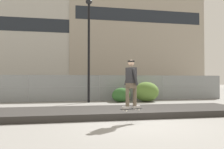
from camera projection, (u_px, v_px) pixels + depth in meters
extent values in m
plane|color=gray|center=(136.00, 124.00, 7.95)|extent=(120.00, 120.00, 0.00)
cube|color=#33302D|center=(121.00, 112.00, 10.06)|extent=(11.03, 2.95, 0.26)
cube|color=black|center=(131.00, 109.00, 8.01)|extent=(0.82, 0.45, 0.02)
cylinder|color=silver|center=(136.00, 109.00, 8.22)|extent=(0.06, 0.05, 0.05)
cylinder|color=silver|center=(139.00, 110.00, 8.07)|extent=(0.06, 0.05, 0.05)
cylinder|color=silver|center=(123.00, 110.00, 7.96)|extent=(0.06, 0.05, 0.05)
cylinder|color=silver|center=(126.00, 111.00, 7.80)|extent=(0.06, 0.05, 0.05)
cube|color=#99999E|center=(137.00, 109.00, 8.14)|extent=(0.09, 0.15, 0.01)
cube|color=#99999E|center=(125.00, 110.00, 7.88)|extent=(0.09, 0.15, 0.01)
cube|color=#B2ADA8|center=(136.00, 107.00, 8.13)|extent=(0.30, 0.19, 0.09)
cube|color=#B2ADA8|center=(126.00, 108.00, 7.90)|extent=(0.30, 0.19, 0.09)
cylinder|color=brown|center=(135.00, 97.00, 8.10)|extent=(0.13, 0.13, 0.61)
cylinder|color=brown|center=(127.00, 97.00, 7.95)|extent=(0.13, 0.13, 0.61)
cube|color=brown|center=(131.00, 86.00, 8.03)|extent=(0.34, 0.40, 0.18)
cube|color=#262628|center=(131.00, 75.00, 8.04)|extent=(0.33, 0.43, 0.54)
cylinder|color=#262628|center=(127.00, 77.00, 8.25)|extent=(0.25, 0.16, 0.58)
cylinder|color=#262628|center=(135.00, 77.00, 7.83)|extent=(0.25, 0.16, 0.58)
sphere|color=tan|center=(131.00, 63.00, 8.05)|extent=(0.21, 0.21, 0.21)
cylinder|color=black|center=(131.00, 61.00, 8.05)|extent=(0.24, 0.24, 0.05)
cylinder|color=gray|center=(28.00, 88.00, 15.75)|extent=(0.06, 0.06, 1.85)
cylinder|color=gray|center=(99.00, 88.00, 16.70)|extent=(0.06, 0.06, 1.85)
cylinder|color=gray|center=(163.00, 88.00, 17.66)|extent=(0.06, 0.06, 1.85)
cylinder|color=gray|center=(219.00, 87.00, 18.61)|extent=(0.06, 0.06, 1.85)
cylinder|color=gray|center=(99.00, 76.00, 16.72)|extent=(19.46, 0.04, 0.04)
cylinder|color=gray|center=(99.00, 87.00, 16.70)|extent=(19.46, 0.04, 0.04)
cylinder|color=gray|center=(99.00, 100.00, 16.68)|extent=(19.46, 0.04, 0.04)
cube|color=gray|center=(99.00, 88.00, 16.70)|extent=(19.46, 0.01, 1.85)
cylinder|color=black|center=(89.00, 53.00, 15.58)|extent=(0.16, 0.16, 6.61)
ellipsoid|color=black|center=(89.00, 2.00, 15.66)|extent=(0.44, 0.44, 0.36)
cube|color=#B7BABF|center=(32.00, 90.00, 19.20)|extent=(4.43, 1.88, 0.70)
cube|color=#23282D|center=(30.00, 82.00, 19.18)|extent=(2.23, 1.64, 0.64)
cylinder|color=black|center=(50.00, 94.00, 20.32)|extent=(0.64, 0.25, 0.64)
cylinder|color=black|center=(49.00, 95.00, 18.65)|extent=(0.64, 0.25, 0.64)
cylinder|color=black|center=(17.00, 94.00, 19.74)|extent=(0.64, 0.25, 0.64)
cylinder|color=black|center=(13.00, 95.00, 18.07)|extent=(0.64, 0.25, 0.64)
cube|color=#B2AFA8|center=(44.00, 43.00, 48.65)|extent=(18.55, 12.83, 18.68)
cube|color=#1E232B|center=(41.00, 25.00, 42.39)|extent=(17.06, 0.04, 2.50)
cube|color=#9E9384|center=(131.00, 36.00, 52.76)|extent=(27.87, 13.90, 23.05)
cube|color=#1E232B|center=(141.00, 16.00, 46.00)|extent=(25.64, 0.04, 2.50)
ellipsoid|color=#2D5B28|center=(120.00, 96.00, 15.78)|extent=(1.15, 0.94, 0.89)
ellipsoid|color=#2D5B28|center=(121.00, 95.00, 15.86)|extent=(1.26, 1.03, 0.97)
ellipsoid|color=#567A33|center=(146.00, 92.00, 16.18)|extent=(1.77, 1.45, 1.37)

